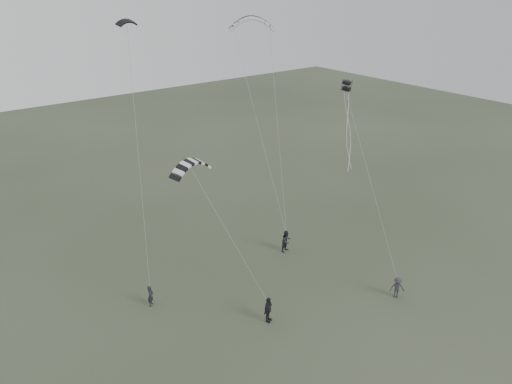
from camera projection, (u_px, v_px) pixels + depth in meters
ground at (292, 305)px, 35.05m from camera, size 140.00×140.00×0.00m
flyer_left at (151, 296)px, 34.79m from camera, size 0.67×0.67×1.57m
flyer_right at (286, 241)px, 41.58m from camera, size 1.01×0.85×1.87m
flyer_center at (268, 310)px, 33.10m from camera, size 1.19×0.91×1.88m
flyer_far at (397, 288)px, 35.61m from camera, size 1.20×1.13×1.63m
kite_dark_small at (127, 21)px, 32.93m from camera, size 1.62×1.00×0.64m
kite_pale_large at (252, 18)px, 40.01m from camera, size 3.72×2.84×1.66m
kite_striped at (191, 162)px, 29.12m from camera, size 2.98×1.58×1.24m
kite_box at (347, 86)px, 36.46m from camera, size 0.85×0.89×0.78m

